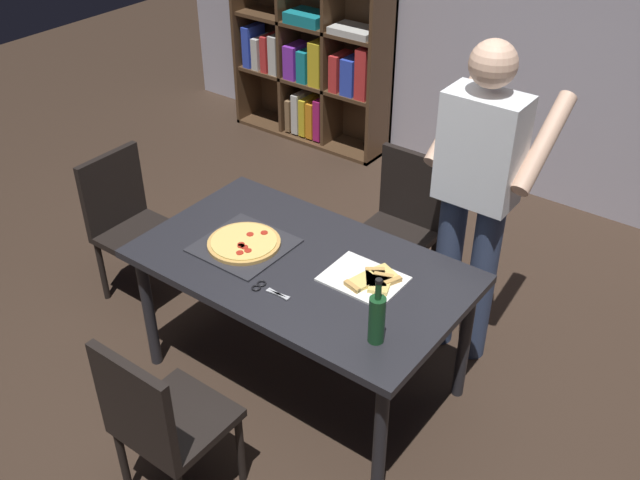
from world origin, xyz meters
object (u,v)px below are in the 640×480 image
(chair_near_camera, at_px, (159,419))
(chair_far_side, at_px, (402,219))
(dining_table, at_px, (301,275))
(kitchen_scissors, at_px, (266,289))
(pepperoni_pizza_on_tray, at_px, (244,244))
(chair_left_end, at_px, (129,219))
(wine_bottle, at_px, (377,318))
(person_serving_pizza, at_px, (477,189))
(bookshelf, at_px, (314,34))

(chair_near_camera, xyz_separation_m, chair_far_side, (0.00, 1.90, 0.00))
(dining_table, relative_size, kitchen_scissors, 8.22)
(dining_table, height_order, pepperoni_pizza_on_tray, pepperoni_pizza_on_tray)
(chair_far_side, relative_size, kitchen_scissors, 4.65)
(kitchen_scissors, bearing_deg, chair_left_end, 168.48)
(kitchen_scissors, bearing_deg, chair_near_camera, -89.87)
(dining_table, bearing_deg, chair_far_side, 90.00)
(wine_bottle, bearing_deg, kitchen_scissors, -178.86)
(chair_near_camera, bearing_deg, kitchen_scissors, 90.13)
(dining_table, distance_m, person_serving_pizza, 0.96)
(chair_far_side, bearing_deg, chair_left_end, -143.43)
(chair_far_side, relative_size, chair_left_end, 1.00)
(chair_far_side, height_order, chair_left_end, same)
(kitchen_scissors, bearing_deg, dining_table, 89.65)
(pepperoni_pizza_on_tray, height_order, kitchen_scissors, pepperoni_pizza_on_tray)
(chair_near_camera, xyz_separation_m, person_serving_pizza, (0.53, 1.68, 0.49))
(chair_far_side, bearing_deg, wine_bottle, -64.02)
(person_serving_pizza, height_order, pepperoni_pizza_on_tray, person_serving_pizza)
(pepperoni_pizza_on_tray, relative_size, kitchen_scissors, 2.18)
(chair_far_side, bearing_deg, kitchen_scissors, -90.08)
(chair_far_side, distance_m, bookshelf, 2.28)
(wine_bottle, bearing_deg, chair_near_camera, -129.81)
(wine_bottle, bearing_deg, pepperoni_pizza_on_tray, 168.00)
(chair_near_camera, relative_size, chair_far_side, 1.00)
(dining_table, height_order, bookshelf, bookshelf)
(wine_bottle, distance_m, kitchen_scissors, 0.60)
(chair_left_end, relative_size, wine_bottle, 2.85)
(chair_left_end, distance_m, bookshelf, 2.45)
(dining_table, xyz_separation_m, chair_near_camera, (-0.00, -0.95, -0.16))
(chair_far_side, relative_size, person_serving_pizza, 0.51)
(bookshelf, bearing_deg, kitchen_scissors, -56.88)
(person_serving_pizza, height_order, wine_bottle, person_serving_pizza)
(person_serving_pizza, bearing_deg, dining_table, -125.84)
(bookshelf, bearing_deg, chair_far_side, -39.67)
(chair_near_camera, distance_m, person_serving_pizza, 1.83)
(chair_far_side, xyz_separation_m, bookshelf, (-1.73, 1.43, 0.38))
(chair_far_side, relative_size, bookshelf, 0.46)
(chair_far_side, height_order, person_serving_pizza, person_serving_pizza)
(chair_near_camera, bearing_deg, person_serving_pizza, 72.57)
(chair_near_camera, height_order, bookshelf, bookshelf)
(chair_left_end, xyz_separation_m, wine_bottle, (1.87, -0.25, 0.36))
(wine_bottle, xyz_separation_m, kitchen_scissors, (-0.59, -0.01, -0.11))
(chair_near_camera, height_order, pepperoni_pizza_on_tray, chair_near_camera)
(chair_near_camera, height_order, person_serving_pizza, person_serving_pizza)
(chair_near_camera, distance_m, chair_left_end, 1.60)
(chair_far_side, height_order, bookshelf, bookshelf)
(chair_left_end, bearing_deg, kitchen_scissors, -11.52)
(dining_table, relative_size, bookshelf, 0.82)
(chair_far_side, height_order, kitchen_scissors, chair_far_side)
(person_serving_pizza, xyz_separation_m, kitchen_scissors, (-0.53, -0.99, -0.24))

